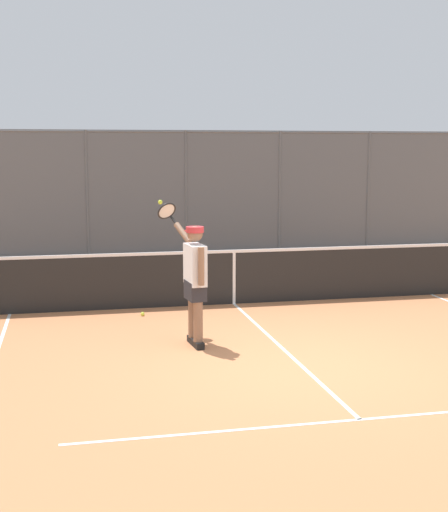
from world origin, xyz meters
TOP-DOWN VIEW (x-y plane):
  - ground_plane at (0.00, 0.00)m, footprint 60.00×60.00m
  - court_line_markings at (0.00, 2.03)m, footprint 7.65×10.24m
  - fence_backdrop at (0.00, -9.56)m, footprint 17.11×1.37m
  - tennis_net at (0.00, -3.80)m, footprint 9.84×0.09m
  - tennis_player at (1.14, -1.29)m, footprint 0.57×1.36m
  - tennis_ball_by_sideline at (1.67, -3.21)m, footprint 0.07×0.07m

SIDE VIEW (x-z plane):
  - ground_plane at x=0.00m, z-range 0.00..0.00m
  - court_line_markings at x=0.00m, z-range 0.00..0.01m
  - tennis_ball_by_sideline at x=1.67m, z-range 0.00..0.07m
  - tennis_net at x=0.00m, z-range -0.04..1.03m
  - tennis_player at x=1.14m, z-range 0.00..1.96m
  - fence_backdrop at x=0.00m, z-range -0.10..3.04m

